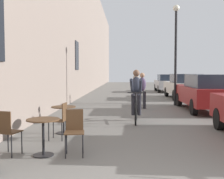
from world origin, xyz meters
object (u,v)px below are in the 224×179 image
pedestrian_near (142,88)px  parked_car_third (184,86)px  cafe_chair_mid_toward_street (60,118)px  pedestrian_mid (136,84)px  cafe_chair_near_toward_wall (74,129)px  parked_car_second (206,92)px  cyclist_on_bicycle (136,97)px  cafe_table_mid (64,114)px  street_lamp (176,42)px  cafe_table_near (43,129)px  cafe_chair_near_toward_street (7,130)px  parked_car_fourth (167,83)px

pedestrian_near → parked_car_third: bearing=59.9°
cafe_chair_mid_toward_street → pedestrian_mid: 8.31m
cafe_chair_near_toward_wall → parked_car_second: (4.42, 6.60, 0.28)m
cyclist_on_bicycle → pedestrian_mid: bearing=87.7°
cafe_table_mid → street_lamp: bearing=58.1°
cafe_chair_mid_toward_street → parked_car_third: parked_car_third is taller
cyclist_on_bicycle → pedestrian_mid: (0.22, 5.41, 0.19)m
cafe_table_mid → parked_car_third: 11.55m
cafe_chair_mid_toward_street → street_lamp: bearing=61.0°
street_lamp → cafe_table_near: bearing=-115.4°
pedestrian_mid → cafe_chair_mid_toward_street: bearing=-104.9°
cafe_chair_near_toward_street → cafe_chair_near_toward_wall: (1.29, 0.15, 0.00)m
cafe_chair_near_toward_street → cyclist_on_bicycle: (2.65, 3.98, 0.29)m
cafe_chair_near_toward_wall → street_lamp: bearing=67.8°
cafe_chair_near_toward_street → parked_car_fourth: 19.35m
cafe_table_mid → street_lamp: street_lamp is taller
cafe_table_near → street_lamp: size_ratio=0.15×
cafe_chair_near_toward_wall → pedestrian_mid: (1.58, 9.24, 0.48)m
parked_car_third → parked_car_fourth: size_ratio=1.05×
cafe_chair_near_toward_street → pedestrian_near: bearing=67.4°
cafe_table_near → pedestrian_near: (2.36, 7.25, 0.38)m
cafe_chair_near_toward_wall → pedestrian_near: (1.76, 7.18, 0.39)m
cafe_chair_mid_toward_street → pedestrian_near: (2.33, 5.95, 0.39)m
cafe_chair_mid_toward_street → parked_car_fourth: bearing=73.4°
cafe_table_near → cyclist_on_bicycle: 4.38m
cafe_table_near → parked_car_third: 13.34m
cafe_chair_near_toward_street → pedestrian_near: pedestrian_near is taller
cyclist_on_bicycle → pedestrian_mid: size_ratio=0.99×
cafe_chair_near_toward_street → cyclist_on_bicycle: size_ratio=0.51×
cafe_table_near → cafe_table_mid: size_ratio=1.00×
cafe_table_near → pedestrian_mid: 9.58m
cafe_table_mid → pedestrian_near: pedestrian_near is taller
cafe_chair_near_toward_wall → street_lamp: (3.47, 8.51, 2.59)m
cafe_chair_mid_toward_street → cyclist_on_bicycle: bearing=53.5°
cafe_table_mid → cyclist_on_bicycle: cyclist_on_bicycle is taller
cafe_chair_near_toward_wall → parked_car_fourth: 18.85m
cafe_chair_near_toward_street → street_lamp: (4.76, 8.66, 2.59)m
cafe_table_mid → parked_car_fourth: (5.15, 16.38, 0.24)m
cyclist_on_bicycle → street_lamp: 5.63m
cyclist_on_bicycle → parked_car_fourth: size_ratio=0.43×
cafe_chair_near_toward_street → cafe_table_mid: size_ratio=1.24×
cafe_chair_near_toward_street → pedestrian_mid: (2.86, 9.39, 0.48)m
cafe_chair_near_toward_street → pedestrian_mid: bearing=73.0°
cafe_table_near → cafe_chair_near_toward_street: 0.69m
parked_car_fourth → cafe_chair_near_toward_wall: bearing=-103.9°
cafe_chair_near_toward_wall → cyclist_on_bicycle: (1.36, 3.83, 0.29)m
street_lamp → parked_car_third: 4.50m
cafe_chair_mid_toward_street → parked_car_second: size_ratio=0.21×
cafe_chair_near_toward_street → cafe_table_mid: bearing=72.7°
cafe_table_near → cyclist_on_bicycle: (1.96, 3.90, 0.29)m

